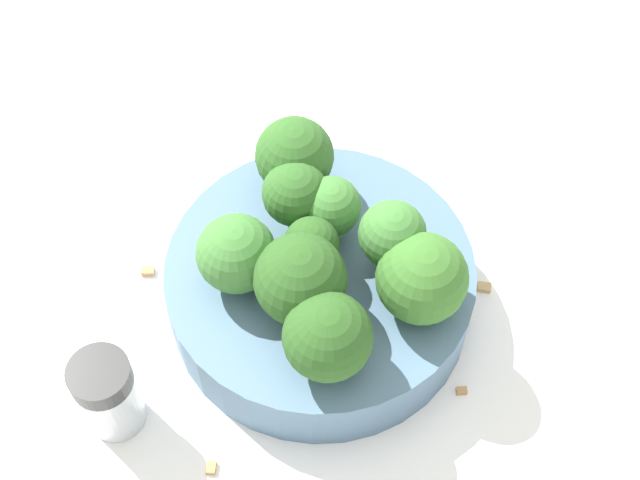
# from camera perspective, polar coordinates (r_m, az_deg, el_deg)

# --- Properties ---
(ground_plane) EXTENTS (3.00, 3.00, 0.00)m
(ground_plane) POSITION_cam_1_polar(r_m,az_deg,el_deg) (0.64, 0.00, -4.13)
(ground_plane) COLOR white
(bowl) EXTENTS (0.21, 0.21, 0.05)m
(bowl) POSITION_cam_1_polar(r_m,az_deg,el_deg) (0.62, 0.00, -3.00)
(bowl) COLOR slate
(bowl) RESTS_ON ground_plane
(broccoli_floret_0) EXTENTS (0.04, 0.04, 0.06)m
(broccoli_floret_0) POSITION_cam_1_polar(r_m,az_deg,el_deg) (0.57, 4.64, 0.27)
(broccoli_floret_0) COLOR #8EB770
(broccoli_floret_0) RESTS_ON bowl
(broccoli_floret_1) EXTENTS (0.06, 0.06, 0.07)m
(broccoli_floret_1) POSITION_cam_1_polar(r_m,az_deg,el_deg) (0.55, -1.27, -2.61)
(broccoli_floret_1) COLOR #84AD66
(broccoli_floret_1) RESTS_ON bowl
(broccoli_floret_2) EXTENTS (0.05, 0.05, 0.06)m
(broccoli_floret_2) POSITION_cam_1_polar(r_m,az_deg,el_deg) (0.60, -1.59, 2.93)
(broccoli_floret_2) COLOR #8EB770
(broccoli_floret_2) RESTS_ON bowl
(broccoli_floret_3) EXTENTS (0.04, 0.04, 0.05)m
(broccoli_floret_3) POSITION_cam_1_polar(r_m,az_deg,el_deg) (0.58, -0.50, -0.60)
(broccoli_floret_3) COLOR #7A9E5B
(broccoli_floret_3) RESTS_ON bowl
(broccoli_floret_4) EXTENTS (0.04, 0.04, 0.05)m
(broccoli_floret_4) POSITION_cam_1_polar(r_m,az_deg,el_deg) (0.60, 0.70, 2.07)
(broccoli_floret_4) COLOR #7A9E5B
(broccoli_floret_4) RESTS_ON bowl
(broccoli_floret_5) EXTENTS (0.05, 0.05, 0.06)m
(broccoli_floret_5) POSITION_cam_1_polar(r_m,az_deg,el_deg) (0.62, -1.64, 5.37)
(broccoli_floret_5) COLOR #84AD66
(broccoli_floret_5) RESTS_ON bowl
(broccoli_floret_6) EXTENTS (0.05, 0.05, 0.06)m
(broccoli_floret_6) POSITION_cam_1_polar(r_m,az_deg,el_deg) (0.58, -5.40, -0.67)
(broccoli_floret_6) COLOR #7A9E5B
(broccoli_floret_6) RESTS_ON bowl
(broccoli_floret_7) EXTENTS (0.06, 0.06, 0.06)m
(broccoli_floret_7) POSITION_cam_1_polar(r_m,az_deg,el_deg) (0.54, 0.49, -6.25)
(broccoli_floret_7) COLOR #84AD66
(broccoli_floret_7) RESTS_ON bowl
(broccoli_floret_8) EXTENTS (0.06, 0.06, 0.06)m
(broccoli_floret_8) POSITION_cam_1_polar(r_m,az_deg,el_deg) (0.57, 6.53, -2.48)
(broccoli_floret_8) COLOR #8EB770
(broccoli_floret_8) RESTS_ON bowl
(pepper_shaker) EXTENTS (0.04, 0.04, 0.07)m
(pepper_shaker) POSITION_cam_1_polar(r_m,az_deg,el_deg) (0.59, -13.40, -9.59)
(pepper_shaker) COLOR #B2B7BC
(pepper_shaker) RESTS_ON ground_plane
(almond_crumb_0) EXTENTS (0.01, 0.01, 0.01)m
(almond_crumb_0) POSITION_cam_1_polar(r_m,az_deg,el_deg) (0.67, -10.98, -1.86)
(almond_crumb_0) COLOR #AD7F4C
(almond_crumb_0) RESTS_ON ground_plane
(almond_crumb_1) EXTENTS (0.01, 0.01, 0.01)m
(almond_crumb_1) POSITION_cam_1_polar(r_m,az_deg,el_deg) (0.62, 9.07, -9.44)
(almond_crumb_1) COLOR #AD7F4C
(almond_crumb_1) RESTS_ON ground_plane
(almond_crumb_2) EXTENTS (0.01, 0.01, 0.01)m
(almond_crumb_2) POSITION_cam_1_polar(r_m,az_deg,el_deg) (0.59, -6.99, -14.18)
(almond_crumb_2) COLOR #AD7F4C
(almond_crumb_2) RESTS_ON ground_plane
(almond_crumb_3) EXTENTS (0.01, 0.01, 0.01)m
(almond_crumb_3) POSITION_cam_1_polar(r_m,az_deg,el_deg) (0.66, 10.49, -2.89)
(almond_crumb_3) COLOR tan
(almond_crumb_3) RESTS_ON ground_plane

